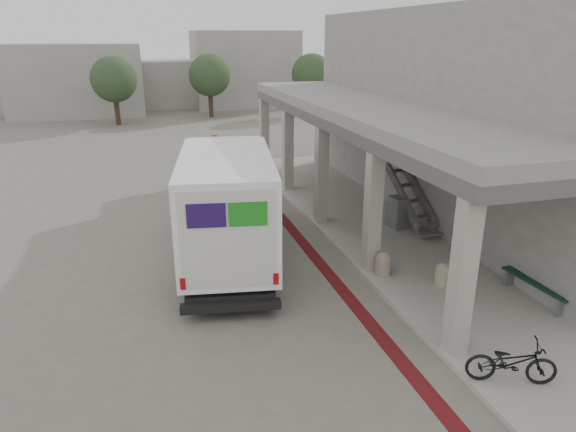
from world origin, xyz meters
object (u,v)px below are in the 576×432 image
object	(u,v)px
utility_cabinet	(398,212)
bicycle_black	(512,362)
fedex_truck	(227,201)
bench	(537,287)

from	to	relation	value
utility_cabinet	bicycle_black	xyz separation A→B (m)	(-1.80, -7.81, -0.10)
fedex_truck	bench	size ratio (longest dim) A/B	3.94
fedex_truck	utility_cabinet	size ratio (longest dim) A/B	7.47
bench	bicycle_black	world-z (taller)	bicycle_black
bench	bicycle_black	size ratio (longest dim) A/B	1.22
fedex_truck	bicycle_black	distance (m)	8.33
bench	utility_cabinet	bearing A→B (deg)	95.53
bench	utility_cabinet	world-z (taller)	utility_cabinet
fedex_truck	bench	distance (m)	8.25
fedex_truck	bicycle_black	world-z (taller)	fedex_truck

